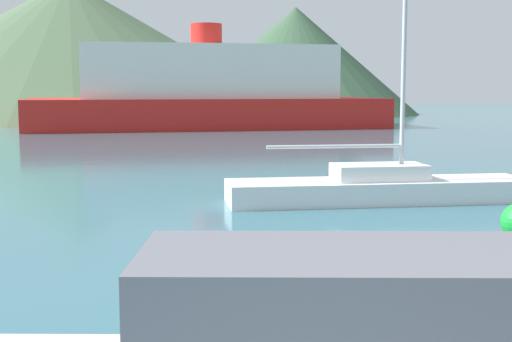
# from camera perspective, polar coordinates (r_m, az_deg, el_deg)

# --- Properties ---
(sailboat_inner) EXTENTS (8.17, 2.47, 7.81)m
(sailboat_inner) POSITION_cam_1_polar(r_m,az_deg,el_deg) (19.13, 9.81, -1.25)
(sailboat_inner) COLOR white
(sailboat_inner) RESTS_ON ground_plane
(ferry_distant) EXTENTS (26.84, 13.17, 7.57)m
(ferry_distant) POSITION_cam_1_polar(r_m,az_deg,el_deg) (52.90, -3.96, 6.35)
(ferry_distant) COLOR red
(ferry_distant) RESTS_ON ground_plane
(hill_west) EXTENTS (50.16, 50.16, 14.28)m
(hill_west) POSITION_cam_1_polar(r_m,az_deg,el_deg) (79.99, -14.63, 9.52)
(hill_west) COLOR #4C6647
(hill_west) RESTS_ON ground_plane
(hill_central) EXTENTS (26.86, 26.86, 11.61)m
(hill_central) POSITION_cam_1_polar(r_m,az_deg,el_deg) (79.03, 3.16, 8.80)
(hill_central) COLOR #38563D
(hill_central) RESTS_ON ground_plane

